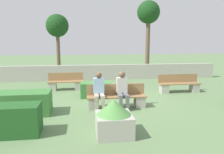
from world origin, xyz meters
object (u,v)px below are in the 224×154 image
at_px(bench_front, 117,98).
at_px(planter_corner_left, 114,118).
at_px(bench_right_side, 66,84).
at_px(person_seated_woman, 99,89).
at_px(bench_left_side, 179,85).
at_px(tree_center_left, 148,15).
at_px(person_seated_man, 122,88).
at_px(tree_leftmost, 57,27).

distance_m(bench_front, planter_corner_left, 2.38).
distance_m(bench_right_side, person_seated_woman, 3.67).
relative_size(bench_left_side, bench_right_side, 1.15).
xyz_separation_m(bench_left_side, person_seated_woman, (-4.00, -2.13, 0.41)).
bearing_deg(bench_front, tree_center_left, 65.34).
distance_m(bench_front, person_seated_woman, 0.78).
distance_m(person_seated_man, tree_center_left, 8.85).
relative_size(bench_left_side, person_seated_man, 1.47).
bearing_deg(tree_leftmost, bench_right_side, -80.05).
relative_size(bench_left_side, planter_corner_left, 2.10).
relative_size(bench_front, person_seated_woman, 1.62).
xyz_separation_m(bench_left_side, tree_center_left, (0.04, 5.38, 3.85)).
xyz_separation_m(bench_right_side, person_seated_woman, (1.41, -3.37, 0.42)).
height_order(person_seated_woman, planter_corner_left, person_seated_woman).
bearing_deg(bench_right_side, tree_center_left, 43.07).
relative_size(bench_front, bench_right_side, 1.26).
distance_m(person_seated_woman, tree_leftmost, 8.25).
height_order(bench_right_side, tree_leftmost, tree_leftmost).
bearing_deg(tree_leftmost, bench_left_side, -41.36).
relative_size(bench_front, person_seated_man, 1.61).
bearing_deg(tree_leftmost, tree_center_left, -0.28).
bearing_deg(planter_corner_left, person_seated_woman, 95.56).
bearing_deg(bench_right_side, bench_left_side, -7.05).
bearing_deg(person_seated_man, tree_leftmost, 111.59).
distance_m(person_seated_man, tree_leftmost, 8.50).
height_order(person_seated_man, tree_center_left, tree_center_left).
xyz_separation_m(tree_leftmost, tree_center_left, (6.18, -0.03, 0.86)).
distance_m(tree_leftmost, tree_center_left, 6.24).
height_order(bench_left_side, person_seated_man, person_seated_man).
xyz_separation_m(bench_front, planter_corner_left, (-0.44, -2.34, 0.13)).
bearing_deg(tree_leftmost, person_seated_man, -68.41).
bearing_deg(person_seated_woman, person_seated_man, 0.06).
distance_m(bench_front, tree_center_left, 8.97).
bearing_deg(person_seated_man, planter_corner_left, -106.03).
relative_size(person_seated_man, planter_corner_left, 1.42).
bearing_deg(person_seated_woman, tree_leftmost, 105.84).
distance_m(bench_front, bench_left_side, 3.89).
bearing_deg(tree_center_left, person_seated_woman, -118.27).
height_order(bench_right_side, planter_corner_left, planter_corner_left).
relative_size(tree_leftmost, tree_center_left, 0.81).
height_order(bench_front, person_seated_woman, person_seated_woman).
height_order(tree_leftmost, tree_center_left, tree_center_left).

